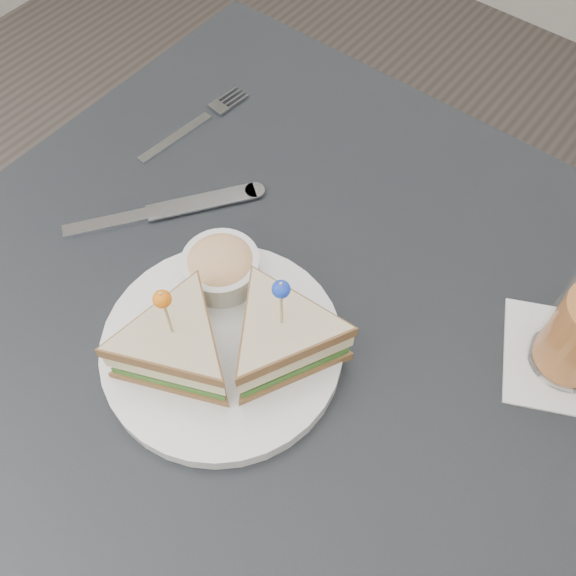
{
  "coord_description": "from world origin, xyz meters",
  "views": [
    {
      "loc": [
        0.23,
        -0.26,
        1.35
      ],
      "look_at": [
        0.01,
        0.01,
        0.8
      ],
      "focal_mm": 40.0,
      "sensor_mm": 36.0,
      "label": 1
    }
  ],
  "objects": [
    {
      "name": "plate_meal",
      "position": [
        -0.01,
        -0.07,
        0.79
      ],
      "size": [
        0.29,
        0.28,
        0.15
      ],
      "rotation": [
        0.0,
        0.0,
        -0.12
      ],
      "color": "white",
      "rests_on": "table"
    },
    {
      "name": "table",
      "position": [
        0.0,
        0.0,
        0.67
      ],
      "size": [
        0.8,
        0.8,
        0.75
      ],
      "color": "black",
      "rests_on": "ground"
    },
    {
      "name": "cutlery_fork",
      "position": [
        -0.26,
        0.17,
        0.75
      ],
      "size": [
        0.04,
        0.18,
        0.01
      ],
      "rotation": [
        0.0,
        0.0,
        -0.1
      ],
      "color": "silver",
      "rests_on": "table"
    },
    {
      "name": "ground_plane",
      "position": [
        0.0,
        0.0,
        0.0
      ],
      "size": [
        3.5,
        3.5,
        0.0
      ],
      "primitive_type": "plane",
      "color": "#3F3833"
    },
    {
      "name": "cutlery_knife",
      "position": [
        -0.2,
        0.02,
        0.75
      ],
      "size": [
        0.16,
        0.21,
        0.01
      ],
      "rotation": [
        0.0,
        0.0,
        -0.63
      ],
      "color": "silver",
      "rests_on": "table"
    }
  ]
}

